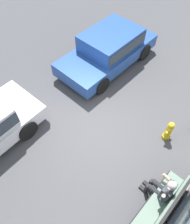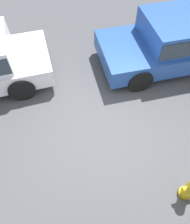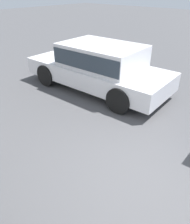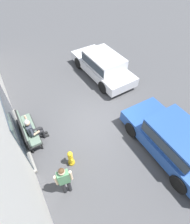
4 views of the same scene
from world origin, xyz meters
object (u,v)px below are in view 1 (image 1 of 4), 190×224
(bench, at_px, (164,205))
(fire_hydrant, at_px, (169,131))
(parked_car_near, at_px, (109,48))
(person_on_phone, at_px, (163,189))

(bench, height_order, fire_hydrant, bench)
(bench, height_order, parked_car_near, parked_car_near)
(parked_car_near, bearing_deg, fire_hydrant, 68.62)
(parked_car_near, relative_size, fire_hydrant, 5.30)
(bench, relative_size, fire_hydrant, 2.28)
(person_on_phone, xyz_separation_m, parked_car_near, (-3.26, -4.60, 0.11))
(person_on_phone, distance_m, parked_car_near, 5.65)
(bench, relative_size, person_on_phone, 1.41)
(bench, xyz_separation_m, fire_hydrant, (-2.04, -1.07, -0.15))
(bench, height_order, person_on_phone, person_on_phone)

